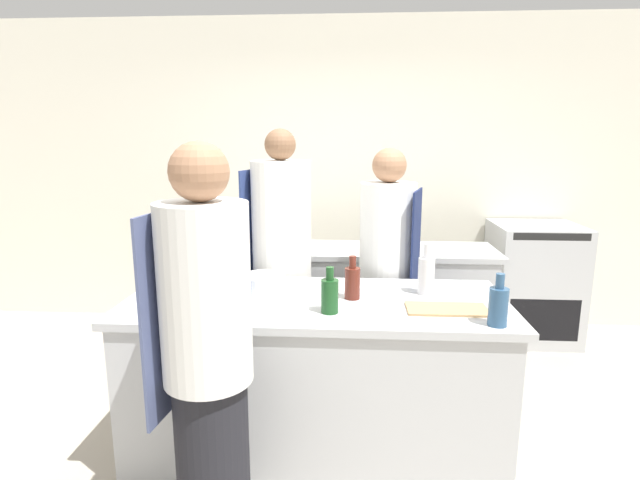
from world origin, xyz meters
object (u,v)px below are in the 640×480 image
Objects in this scene: bottle_cooking_oil at (498,305)px; cup at (243,290)px; bowl_prep_small at (264,280)px; bottle_wine at (426,274)px; bottle_vinegar at (330,295)px; chef_at_stove at (387,278)px; bottle_olive_oil at (352,282)px; chef_at_pass_far at (282,267)px; oven_range at (533,282)px; chef_at_prep_near at (208,362)px; bowl_mixing_large at (175,294)px.

bottle_cooking_oil reaches higher than cup.
bottle_wine is at bearing -5.66° from bowl_prep_small.
chef_at_stove is at bearing 68.19° from bottle_vinegar.
bottle_olive_oil reaches higher than bowl_prep_small.
bottle_wine is at bearing -105.10° from chef_at_pass_far.
bottle_vinegar is 0.52m from cup.
oven_range is at bearing 38.96° from cup.
bottle_olive_oil is (0.47, -0.62, 0.09)m from chef_at_pass_far.
chef_at_prep_near is 0.71m from bottle_vinegar.
chef_at_prep_near reaches higher than bowl_prep_small.
bottle_cooking_oil is (1.24, 0.40, 0.13)m from chef_at_prep_near.
bottle_cooking_oil is 1.30m from bowl_prep_small.
bottle_olive_oil reaches higher than bowl_mixing_large.
bottle_vinegar is 0.79m from bottle_cooking_oil.
bottle_vinegar is 0.82× the size of bottle_wine.
chef_at_stove is at bearing 69.89° from bottle_olive_oil.
chef_at_stove is (0.80, 1.37, -0.03)m from chef_at_prep_near.
bottle_wine is (0.98, 0.85, 0.14)m from chef_at_prep_near.
chef_at_pass_far is 1.02m from bottle_wine.
bottle_cooking_oil reaches higher than oven_range.
bottle_olive_oil is at bearing -5.03° from chef_at_stove.
bottle_wine is 1.72× the size of bowl_mixing_large.
chef_at_stove is 0.93× the size of chef_at_pass_far.
chef_at_pass_far reaches higher than bottle_olive_oil.
chef_at_prep_near is 0.73m from cup.
bowl_prep_small is at bearing 35.79° from bowl_mixing_large.
chef_at_stove reaches higher than bottle_vinegar.
bottle_cooking_oil is at bearing -14.51° from cup.
bottle_vinegar is at bearing -8.49° from bowl_mixing_large.
oven_range is 2.32m from bottle_cooking_oil.
chef_at_stove is 7.27× the size of bottle_vinegar.
bottle_cooking_oil is (0.67, -0.34, 0.00)m from bottle_olive_oil.
bowl_mixing_large is 0.35m from cup.
bottle_wine reaches higher than oven_range.
chef_at_pass_far is at bearing 149.37° from bottle_wine.
oven_range reaches higher than bowl_prep_small.
chef_at_prep_near is at bearing -138.94° from bottle_wine.
oven_range is 6.20× the size of bowl_mixing_large.
bottle_olive_oil is 0.75m from bottle_cooking_oil.
bottle_vinegar is (0.36, -0.85, 0.09)m from chef_at_pass_far.
bottle_wine is 1.12× the size of bowl_prep_small.
bottle_olive_oil is 0.95× the size of bottle_cooking_oil.
bottle_wine reaches higher than bottle_olive_oil.
bottle_olive_oil is 0.25m from bottle_vinegar.
chef_at_pass_far is 0.43m from bowl_prep_small.
chef_at_stove is 0.70m from chef_at_pass_far.
bottle_olive_oil is 0.83× the size of bottle_wine.
bottle_cooking_oil is (0.44, -0.97, 0.16)m from chef_at_stove.
bowl_mixing_large is (-1.33, -0.21, -0.07)m from bottle_wine.
bottle_vinegar is (0.46, 0.52, 0.12)m from chef_at_prep_near.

